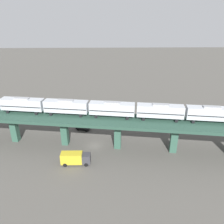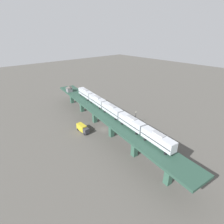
% 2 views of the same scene
% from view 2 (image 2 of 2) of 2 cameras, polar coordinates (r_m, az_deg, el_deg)
% --- Properties ---
extents(ground_plane, '(400.00, 400.00, 0.00)m').
position_cam_2_polar(ground_plane, '(79.09, -2.73, -5.69)').
color(ground_plane, '#4C4944').
extents(elevated_viaduct, '(21.91, 92.23, 8.64)m').
position_cam_2_polar(elevated_viaduct, '(75.76, -2.91, -0.81)').
color(elevated_viaduct, '#244135').
rests_on(elevated_viaduct, ground).
extents(subway_train, '(12.00, 62.13, 4.45)m').
position_cam_2_polar(subway_train, '(70.99, 0.00, 0.76)').
color(subway_train, '#ADB2BA').
rests_on(subway_train, elevated_viaduct).
extents(signal_hut, '(3.66, 3.66, 3.40)m').
position_cam_2_polar(signal_hut, '(103.16, -13.81, 7.39)').
color(signal_hut, slate).
rests_on(signal_hut, elevated_viaduct).
extents(street_car_black, '(3.09, 4.74, 1.89)m').
position_cam_2_polar(street_car_black, '(86.90, 0.39, -1.98)').
color(street_car_black, black).
rests_on(street_car_black, ground).
extents(street_car_silver, '(3.37, 4.75, 1.89)m').
position_cam_2_polar(street_car_silver, '(72.46, 13.43, -8.70)').
color(street_car_silver, '#B7BABF').
rests_on(street_car_silver, ground).
extents(delivery_truck, '(2.43, 7.22, 3.20)m').
position_cam_2_polar(delivery_truck, '(77.39, -9.52, -5.27)').
color(delivery_truck, '#333338').
rests_on(delivery_truck, ground).
extents(street_lamp, '(0.44, 0.44, 6.94)m').
position_cam_2_polar(street_lamp, '(81.36, 7.72, -1.69)').
color(street_lamp, black).
rests_on(street_lamp, ground).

